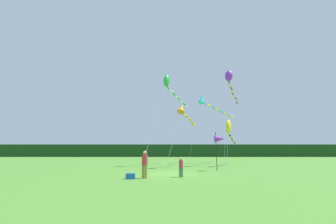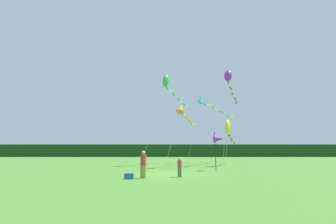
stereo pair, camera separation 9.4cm
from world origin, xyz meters
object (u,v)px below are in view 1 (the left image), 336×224
object	(u,v)px
kite_green	(168,84)
kite_orange	(183,111)
kite_yellow	(228,129)
kite_cyan	(205,102)
banner_flag_pole	(219,139)
person_child	(180,166)
kite_purple	(229,80)
cooler_box	(130,176)
person_adult	(144,163)

from	to	relation	value
kite_green	kite_orange	bearing A→B (deg)	-63.67
kite_yellow	kite_green	world-z (taller)	kite_green
kite_cyan	kite_yellow	bearing A→B (deg)	-75.41
banner_flag_pole	kite_green	xyz separation A→B (m)	(-4.57, 6.89, 7.30)
person_child	kite_yellow	xyz separation A→B (m)	(6.23, 10.18, 3.51)
person_child	kite_purple	world-z (taller)	kite_purple
cooler_box	kite_yellow	distance (m)	15.17
kite_green	kite_orange	distance (m)	5.35
kite_yellow	kite_purple	world-z (taller)	kite_purple
kite_green	kite_orange	world-z (taller)	kite_green
kite_orange	kite_purple	world-z (taller)	kite_purple
person_child	cooler_box	world-z (taller)	person_child
person_child	banner_flag_pole	xyz separation A→B (m)	(3.79, 4.67, 2.06)
person_adult	cooler_box	bearing A→B (deg)	-156.86
person_adult	kite_cyan	world-z (taller)	kite_cyan
kite_yellow	kite_green	bearing A→B (deg)	168.88
banner_flag_pole	kite_purple	xyz separation A→B (m)	(3.15, 6.68, 7.81)
kite_orange	person_adult	bearing A→B (deg)	-109.59
kite_yellow	kite_green	xyz separation A→B (m)	(-7.01, 1.38, 5.85)
banner_flag_pole	person_adult	bearing A→B (deg)	-139.79
person_child	kite_yellow	world-z (taller)	kite_yellow
person_adult	kite_yellow	world-z (taller)	kite_yellow
person_child	cooler_box	distance (m)	3.43
kite_orange	kite_purple	distance (m)	8.20
kite_purple	banner_flag_pole	bearing A→B (deg)	-115.27
kite_yellow	kite_purple	bearing A→B (deg)	58.58
kite_cyan	kite_purple	xyz separation A→B (m)	(2.25, -4.73, 1.79)
banner_flag_pole	kite_orange	bearing A→B (deg)	128.85
person_child	banner_flag_pole	distance (m)	6.36
person_adult	kite_orange	bearing A→B (deg)	70.41
banner_flag_pole	kite_yellow	xyz separation A→B (m)	(2.44, 5.51, 1.45)
kite_orange	kite_purple	xyz separation A→B (m)	(6.16, 2.95, 4.54)
cooler_box	banner_flag_pole	distance (m)	9.37
person_adult	banner_flag_pole	size ratio (longest dim) A/B	0.51
banner_flag_pole	kite_green	size ratio (longest dim) A/B	0.30
kite_purple	kite_yellow	bearing A→B (deg)	-121.42
cooler_box	kite_green	bearing A→B (deg)	78.78
person_child	person_adult	bearing A→B (deg)	-166.62
kite_green	kite_purple	xyz separation A→B (m)	(7.72, -0.21, 0.51)
kite_green	kite_purple	world-z (taller)	kite_purple
kite_green	kite_orange	size ratio (longest dim) A/B	1.60
cooler_box	kite_green	size ratio (longest dim) A/B	0.05
banner_flag_pole	kite_cyan	xyz separation A→B (m)	(0.91, 11.41, 6.02)
person_adult	person_child	bearing A→B (deg)	13.38
kite_yellow	person_adult	bearing A→B (deg)	-128.78
cooler_box	kite_orange	distance (m)	11.75
kite_green	kite_cyan	size ratio (longest dim) A/B	1.15
person_child	banner_flag_pole	size ratio (longest dim) A/B	0.38
kite_green	kite_purple	bearing A→B (deg)	-1.57
person_adult	kite_orange	xyz separation A→B (m)	(3.19, 8.97, 5.08)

